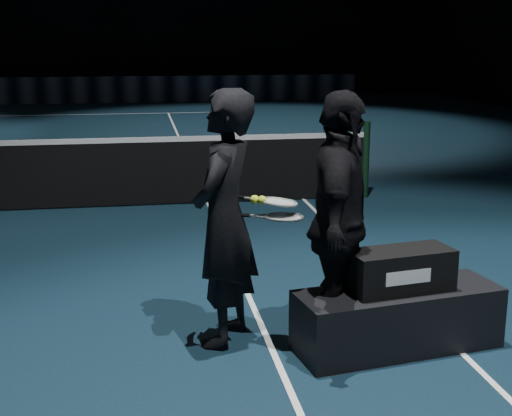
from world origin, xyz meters
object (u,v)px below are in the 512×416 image
(racket_lower, at_px, (284,217))
(tennis_balls, at_px, (258,197))
(player_bench, at_px, (398,319))
(racket_bag, at_px, (400,270))
(racket_upper, at_px, (278,202))
(player_a, at_px, (224,219))
(player_b, at_px, (339,225))

(racket_lower, bearing_deg, tennis_balls, 178.53)
(player_bench, distance_m, racket_lower, 1.15)
(player_bench, height_order, racket_bag, racket_bag)
(racket_bag, height_order, racket_upper, racket_upper)
(racket_lower, xyz_separation_m, tennis_balls, (-0.18, 0.07, 0.14))
(player_a, xyz_separation_m, player_b, (0.80, -0.29, 0.00))
(player_a, distance_m, tennis_balls, 0.31)
(racket_bag, relative_size, racket_lower, 1.14)
(player_a, bearing_deg, racket_bag, 100.63)
(racket_bag, bearing_deg, racket_lower, 156.78)
(player_b, bearing_deg, racket_bag, -80.56)
(racket_upper, xyz_separation_m, tennis_balls, (-0.15, 0.02, 0.04))
(player_bench, distance_m, tennis_balls, 1.39)
(player_a, distance_m, player_b, 0.85)
(player_bench, bearing_deg, tennis_balls, 155.38)
(player_a, bearing_deg, racket_lower, 96.62)
(player_bench, distance_m, player_a, 1.50)
(player_b, distance_m, racket_upper, 0.47)
(racket_lower, bearing_deg, racket_bag, 6.10)
(racket_bag, distance_m, racket_upper, 1.03)
(player_b, relative_size, tennis_balls, 16.11)
(racket_bag, bearing_deg, player_bench, 0.00)
(player_a, bearing_deg, player_b, 96.62)
(racket_lower, distance_m, racket_upper, 0.12)
(player_b, xyz_separation_m, racket_upper, (-0.41, 0.19, 0.14))
(player_a, distance_m, racket_lower, 0.45)
(player_bench, relative_size, player_b, 0.80)
(player_bench, height_order, racket_lower, racket_lower)
(player_a, bearing_deg, player_bench, 100.63)
(racket_lower, height_order, tennis_balls, tennis_balls)
(player_b, height_order, racket_upper, player_b)
(racket_upper, bearing_deg, player_a, -178.29)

